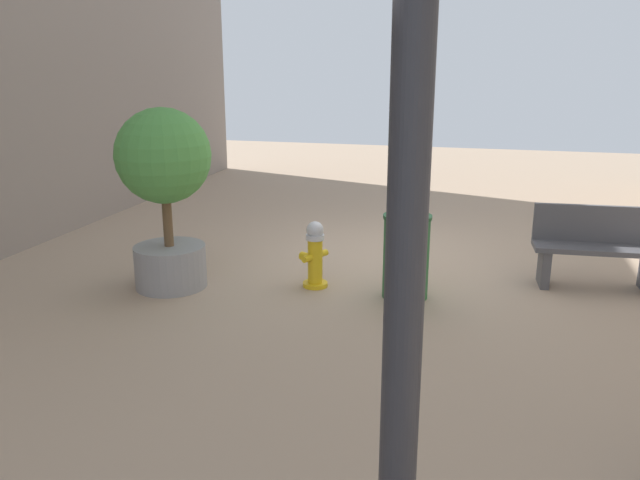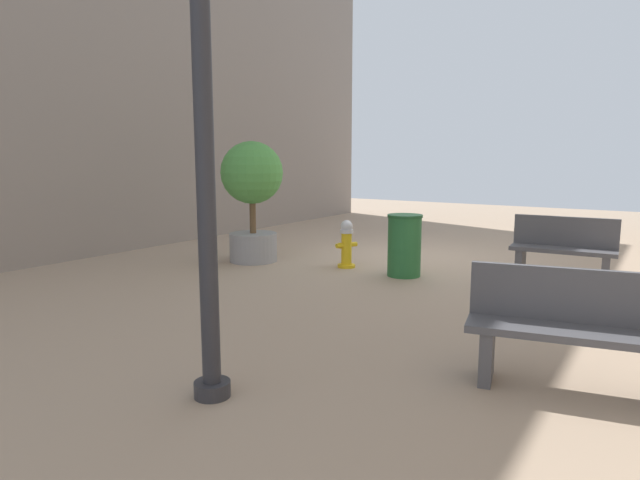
# 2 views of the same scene
# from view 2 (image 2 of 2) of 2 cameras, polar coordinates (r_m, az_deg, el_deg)

# --- Properties ---
(ground_plane) EXTENTS (23.40, 23.40, 0.00)m
(ground_plane) POSITION_cam_2_polar(r_m,az_deg,el_deg) (9.95, 10.25, -1.89)
(ground_plane) COLOR tan
(fire_hydrant) EXTENTS (0.36, 0.39, 0.79)m
(fire_hydrant) POSITION_cam_2_polar(r_m,az_deg,el_deg) (8.94, 2.79, -0.42)
(fire_hydrant) COLOR gold
(fire_hydrant) RESTS_ON ground_plane
(bench_near) EXTENTS (1.45, 0.53, 0.95)m
(bench_near) POSITION_cam_2_polar(r_m,az_deg,el_deg) (8.66, 24.27, -0.89)
(bench_near) COLOR #4C4C51
(bench_near) RESTS_ON ground_plane
(bench_far) EXTENTS (1.74, 0.77, 0.95)m
(bench_far) POSITION_cam_2_polar(r_m,az_deg,el_deg) (4.72, 25.70, -8.45)
(bench_far) COLOR #4C4C51
(bench_far) RESTS_ON ground_plane
(planter_tree) EXTENTS (1.07, 1.07, 2.09)m
(planter_tree) POSITION_cam_2_polar(r_m,az_deg,el_deg) (9.44, -7.16, 5.35)
(planter_tree) COLOR gray
(planter_tree) RESTS_ON ground_plane
(street_lamp) EXTENTS (0.36, 0.36, 3.79)m
(street_lamp) POSITION_cam_2_polar(r_m,az_deg,el_deg) (4.04, -12.32, 16.23)
(street_lamp) COLOR #2D2D33
(street_lamp) RESTS_ON ground_plane
(trash_bin) EXTENTS (0.53, 0.53, 0.95)m
(trash_bin) POSITION_cam_2_polar(r_m,az_deg,el_deg) (8.37, 8.89, -0.56)
(trash_bin) COLOR #266633
(trash_bin) RESTS_ON ground_plane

